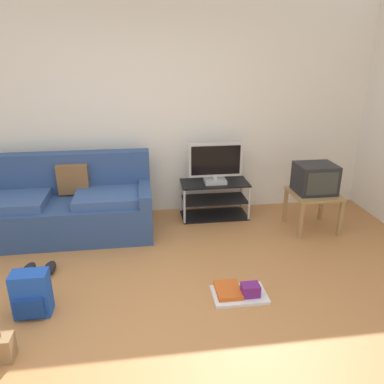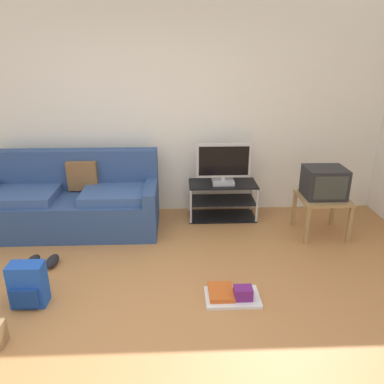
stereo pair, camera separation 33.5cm
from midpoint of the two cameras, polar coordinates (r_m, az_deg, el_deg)
The scene contains 10 objects.
ground_plane at distance 3.19m, azimuth -9.05°, elevation -20.28°, with size 9.00×9.80×0.02m, color #B27542.
wall_back at distance 4.92m, azimuth -9.60°, elevation 11.97°, with size 9.00×0.10×2.70m, color silver.
couch at distance 4.74m, azimuth -20.75°, elevation -2.12°, with size 2.05×0.84×0.93m.
tv_stand at distance 4.93m, azimuth 1.46°, elevation -1.15°, with size 0.87×0.43×0.48m.
flat_tv at distance 4.75m, azimuth 1.56°, elevation 4.30°, with size 0.68×0.22×0.52m.
side_table at distance 4.71m, azimuth 16.02°, elevation -0.93°, with size 0.55×0.55×0.47m.
crt_tv at distance 4.64m, azimuth 16.23°, elevation 1.97°, with size 0.45×0.39×0.35m.
backpack at distance 3.52m, azimuth -25.78°, elevation -13.86°, with size 0.29×0.24×0.39m.
sneakers_pair at distance 4.14m, azimuth -24.40°, elevation -10.66°, with size 0.33×0.26×0.09m.
floor_tray at distance 3.48m, azimuth 4.29°, elevation -15.02°, with size 0.48×0.33×0.14m.
Camera 1 is at (-0.02, -2.40, 2.07)m, focal length 35.16 mm.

